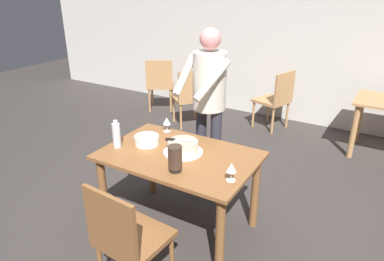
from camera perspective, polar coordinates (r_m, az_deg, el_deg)
ground_plane at (r=3.39m, az=-1.93°, el=-15.18°), size 14.00×14.00×0.00m
back_wall at (r=5.73m, az=16.13°, el=14.74°), size 10.00×0.12×2.70m
main_dining_table at (r=3.05m, az=-2.09°, el=-5.94°), size 1.30×0.86×0.75m
cake_on_platter at (r=2.99m, az=-1.46°, el=-2.72°), size 0.34×0.34×0.11m
cake_knife at (r=2.97m, az=-2.84°, el=-1.52°), size 0.26×0.13×0.02m
plate_stack at (r=3.17m, az=-7.33°, el=-1.54°), size 0.22×0.22×0.08m
wine_glass_near at (r=2.58m, az=6.41°, el=-6.08°), size 0.08×0.08×0.14m
wine_glass_far at (r=3.40m, az=-4.12°, el=1.48°), size 0.08×0.08×0.14m
water_bottle at (r=3.13m, az=-12.14°, el=-0.70°), size 0.07×0.07×0.25m
hurricane_lamp at (r=2.69m, az=-2.76°, el=-4.55°), size 0.11×0.11×0.21m
person_cutting_cake at (r=3.41m, az=2.72°, el=5.55°), size 0.46×0.57×1.72m
chair_near_side at (r=2.55m, az=-10.55°, el=-16.57°), size 0.47×0.47×0.90m
background_chair_0 at (r=5.41m, az=13.46°, el=5.16°), size 0.56×0.56×0.90m
background_chair_1 at (r=6.09m, az=-5.18°, el=7.71°), size 0.60×0.60×0.90m
background_chair_2 at (r=5.36m, az=-0.35°, el=5.66°), size 0.62×0.62×0.90m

